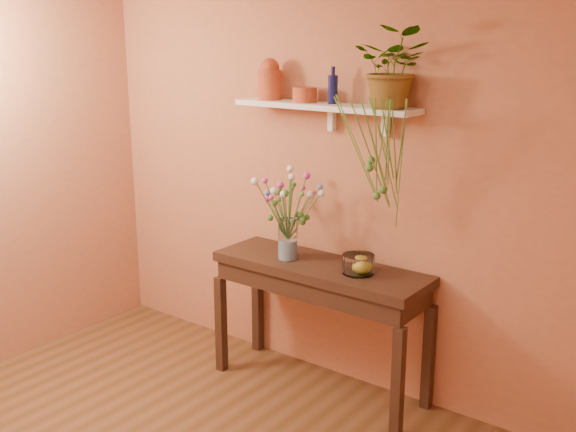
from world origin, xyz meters
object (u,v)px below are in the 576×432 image
at_px(blue_bottle, 333,89).
at_px(sideboard, 320,282).
at_px(terracotta_jug, 270,80).
at_px(bouquet, 289,196).
at_px(spider_plant, 394,67).
at_px(glass_bowl, 358,265).
at_px(glass_vase, 288,242).

bearing_deg(blue_bottle, sideboard, -83.61).
xyz_separation_m(sideboard, terracotta_jug, (-0.52, 0.13, 1.30)).
xyz_separation_m(terracotta_jug, blue_bottle, (0.50, 0.01, -0.04)).
height_order(terracotta_jug, blue_bottle, terracotta_jug).
bearing_deg(terracotta_jug, bouquet, -29.80).
bearing_deg(blue_bottle, bouquet, -141.84).
bearing_deg(sideboard, spider_plant, 15.48).
xyz_separation_m(bouquet, glass_bowl, (0.54, 0.02, -0.37)).
height_order(sideboard, terracotta_jug, terracotta_jug).
distance_m(sideboard, blue_bottle, 1.27).
bearing_deg(sideboard, blue_bottle, 96.39).
distance_m(blue_bottle, glass_vase, 1.05).
relative_size(terracotta_jug, spider_plant, 0.57).
relative_size(blue_bottle, bouquet, 0.49).
distance_m(sideboard, glass_bowl, 0.35).
bearing_deg(glass_vase, sideboard, 9.86).
relative_size(spider_plant, glass_bowl, 2.37).
bearing_deg(glass_vase, blue_bottle, 40.23).
bearing_deg(terracotta_jug, spider_plant, -0.72).
bearing_deg(spider_plant, terracotta_jug, 179.28).
bearing_deg(spider_plant, blue_bottle, 176.66).
bearing_deg(glass_bowl, blue_bottle, 153.99).
distance_m(sideboard, glass_vase, 0.34).
bearing_deg(spider_plant, glass_bowl, -135.65).
relative_size(sideboard, blue_bottle, 6.34).
height_order(sideboard, spider_plant, spider_plant).
xyz_separation_m(blue_bottle, spider_plant, (0.44, -0.03, 0.15)).
height_order(sideboard, blue_bottle, blue_bottle).
distance_m(sideboard, spider_plant, 1.48).
height_order(spider_plant, glass_bowl, spider_plant).
bearing_deg(spider_plant, sideboard, -164.52).
distance_m(glass_vase, glass_bowl, 0.54).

